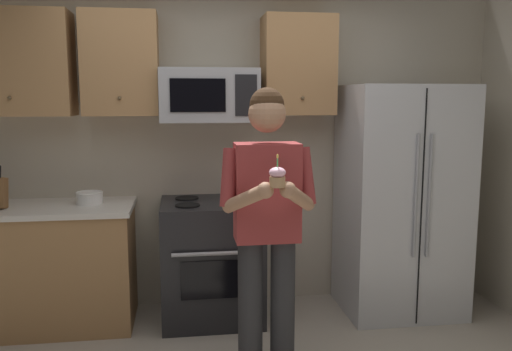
{
  "coord_description": "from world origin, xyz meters",
  "views": [
    {
      "loc": [
        -0.36,
        -2.57,
        1.7
      ],
      "look_at": [
        0.06,
        0.45,
        1.25
      ],
      "focal_mm": 36.94,
      "sensor_mm": 36.0,
      "label": 1
    }
  ],
  "objects": [
    {
      "name": "cabinet_row_upper",
      "position": [
        -0.72,
        1.53,
        1.95
      ],
      "size": [
        2.78,
        0.36,
        0.76
      ],
      "color": "#9E7247"
    },
    {
      "name": "bowl_large_white",
      "position": [
        -1.05,
        1.41,
        0.97
      ],
      "size": [
        0.2,
        0.2,
        0.09
      ],
      "color": "white",
      "rests_on": "counter_left"
    },
    {
      "name": "counter_left",
      "position": [
        -1.45,
        1.38,
        0.46
      ],
      "size": [
        1.44,
        0.66,
        0.92
      ],
      "color": "#9E7247",
      "rests_on": "ground"
    },
    {
      "name": "person",
      "position": [
        0.13,
        0.43,
        1.0
      ],
      "size": [
        0.6,
        0.48,
        1.76
      ],
      "color": "#262628",
      "rests_on": "ground"
    },
    {
      "name": "oven_range",
      "position": [
        -0.15,
        1.36,
        0.46
      ],
      "size": [
        0.76,
        0.7,
        0.93
      ],
      "color": "black",
      "rests_on": "ground"
    },
    {
      "name": "wall_back",
      "position": [
        0.0,
        1.75,
        1.3
      ],
      "size": [
        4.4,
        0.1,
        2.6
      ],
      "primitive_type": "cube",
      "color": "#B7AD99",
      "rests_on": "ground"
    },
    {
      "name": "cupcake",
      "position": [
        0.13,
        0.11,
        1.29
      ],
      "size": [
        0.09,
        0.09,
        0.17
      ],
      "color": "#A87F56"
    },
    {
      "name": "refrigerator",
      "position": [
        1.35,
        1.32,
        0.9
      ],
      "size": [
        0.9,
        0.75,
        1.8
      ],
      "color": "#B7BABF",
      "rests_on": "ground"
    },
    {
      "name": "microwave",
      "position": [
        -0.15,
        1.48,
        1.72
      ],
      "size": [
        0.74,
        0.41,
        0.4
      ],
      "color": "#9EA0A5"
    }
  ]
}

